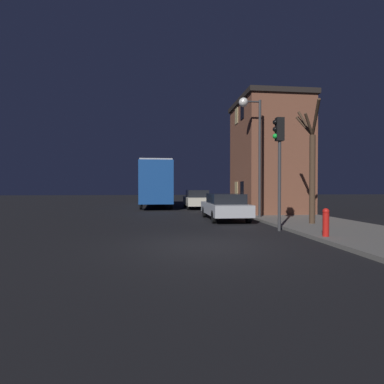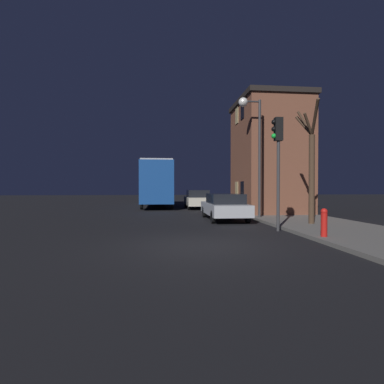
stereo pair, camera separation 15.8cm
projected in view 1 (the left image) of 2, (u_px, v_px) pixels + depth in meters
ground_plane at (202, 245)px, 8.75m from camera, size 120.00×120.00×0.00m
brick_building at (269, 156)px, 19.44m from camera, size 4.17×5.25×7.25m
streetlamp at (252, 130)px, 15.85m from camera, size 1.21×0.49×6.31m
traffic_light at (279, 150)px, 11.60m from camera, size 0.43×0.24×4.40m
bare_tree at (312, 166)px, 13.00m from camera, size 0.74×2.09×5.09m
bus at (157, 181)px, 26.36m from camera, size 2.54×10.00×3.83m
car_near_lane at (225, 206)px, 15.58m from camera, size 1.85×4.47×1.37m
car_mid_lane at (197, 199)px, 24.16m from camera, size 1.82×4.46×1.49m
fire_hydrant at (326, 222)px, 9.57m from camera, size 0.21×0.21×0.91m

